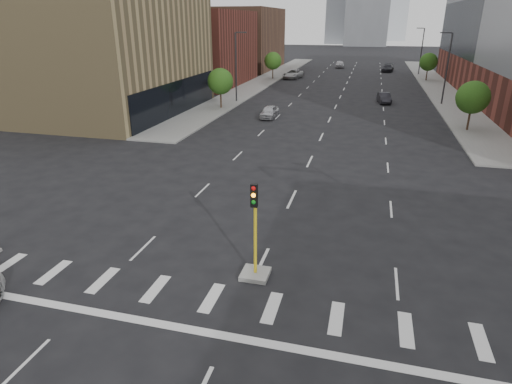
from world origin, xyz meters
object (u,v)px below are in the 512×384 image
at_px(car_mid_right, 384,98).
at_px(car_deep_right, 388,68).
at_px(median_traffic_signal, 255,257).
at_px(car_near_left, 269,112).
at_px(car_distant, 340,64).
at_px(car_far_left, 293,74).

height_order(car_mid_right, car_deep_right, car_deep_right).
distance_m(median_traffic_signal, car_near_left, 33.01).
xyz_separation_m(car_mid_right, car_deep_right, (1.34, 39.55, 0.11)).
xyz_separation_m(car_near_left, car_mid_right, (12.95, 13.18, -0.01)).
bearing_deg(car_mid_right, median_traffic_signal, -105.93).
distance_m(car_near_left, car_distant, 58.64).
relative_size(median_traffic_signal, car_mid_right, 1.07).
bearing_deg(car_deep_right, car_far_left, -129.57).
relative_size(median_traffic_signal, car_distant, 0.91).
xyz_separation_m(car_deep_right, car_distant, (-10.76, 5.81, 0.04)).
height_order(median_traffic_signal, car_distant, median_traffic_signal).
xyz_separation_m(car_mid_right, car_far_left, (-16.59, 22.84, 0.16)).
bearing_deg(median_traffic_signal, car_near_left, 102.01).
bearing_deg(car_mid_right, car_deep_right, 79.76).
distance_m(car_mid_right, car_distant, 46.33).
distance_m(car_deep_right, car_distant, 12.23).
bearing_deg(car_mid_right, car_far_left, 117.68).
xyz_separation_m(car_near_left, car_deep_right, (14.29, 52.73, 0.09)).
relative_size(car_deep_right, car_distant, 1.12).
bearing_deg(car_deep_right, median_traffic_signal, -87.55).
distance_m(car_far_left, car_deep_right, 24.50).
height_order(car_deep_right, car_distant, car_distant).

